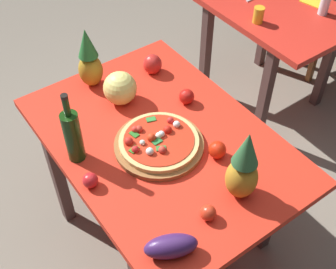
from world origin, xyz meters
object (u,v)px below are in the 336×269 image
pizza_board (159,145)px  drinking_glass_water (324,5)px  tomato_at_corner (187,97)px  bell_pepper (152,64)px  tomato_near_board (208,213)px  background_table (272,22)px  melon (120,88)px  wine_bottle (73,135)px  pineapple_right (89,61)px  tomato_by_bottle (217,150)px  dining_chair (318,14)px  drinking_glass_juice (259,15)px  pineapple_left (243,168)px  display_table (162,151)px  tomato_beside_pepper (90,180)px  napkin_folded (313,1)px  pizza (158,140)px  eggplant (171,246)px

pizza_board → drinking_glass_water: (-0.33, 1.48, 0.05)m
tomato_at_corner → bell_pepper: bearing=179.5°
pizza_board → tomato_at_corner: bearing=120.4°
tomato_near_board → tomato_at_corner: tomato_at_corner is taller
drinking_glass_water → background_table: bearing=-146.2°
melon → wine_bottle: bearing=-60.1°
wine_bottle → pineapple_right: 0.50m
wine_bottle → tomato_by_bottle: wine_bottle is taller
dining_chair → pineapple_right: 1.97m
wine_bottle → melon: wine_bottle is taller
background_table → tomato_at_corner: size_ratio=13.42×
wine_bottle → tomato_at_corner: wine_bottle is taller
background_table → tomato_at_corner: bearing=-68.7°
background_table → pizza_board: pizza_board is taller
pizza_board → drinking_glass_juice: size_ratio=4.09×
pineapple_left → display_table: bearing=-169.8°
pineapple_left → melon: (-0.77, -0.10, -0.07)m
melon → tomato_beside_pepper: melon is taller
pineapple_right → napkin_folded: bearing=86.1°
pineapple_left → bell_pepper: bearing=169.3°
pizza → tomato_at_corner: bearing=119.6°
melon → tomato_at_corner: melon is taller
pineapple_right → tomato_near_board: size_ratio=5.03×
background_table → drinking_glass_water: 0.35m
pizza_board → drinking_glass_juice: (-0.49, 1.08, 0.04)m
pizza_board → pizza: size_ratio=1.13×
pineapple_left → melon: bearing=-172.9°
pizza → tomato_by_bottle: (0.20, 0.18, -0.00)m
melon → napkin_folded: size_ratio=1.18×
tomato_at_corner → pizza_board: bearing=-59.6°
drinking_glass_juice → drinking_glass_water: bearing=67.1°
tomato_near_board → drinking_glass_juice: size_ratio=0.66×
tomato_near_board → tomato_by_bottle: (-0.23, 0.24, 0.01)m
eggplant → drinking_glass_water: size_ratio=1.74×
pineapple_left → tomato_beside_pepper: bearing=-129.3°
tomato_beside_pepper → drinking_glass_water: (-0.34, 1.83, 0.02)m
tomato_by_bottle → pizza: bearing=-137.6°
pineapple_left → pizza_board: bearing=-163.3°
tomato_at_corner → napkin_folded: bearing=103.1°
background_table → napkin_folded: size_ratio=7.38×
tomato_beside_pepper → napkin_folded: 1.96m
display_table → tomato_at_corner: 0.30m
pineapple_left → eggplant: pineapple_left is taller
napkin_folded → pizza: bearing=-73.6°
tomato_near_board → tomato_beside_pepper: size_ratio=0.99×
pizza → pizza_board: bearing=41.9°
tomato_by_bottle → tomato_beside_pepper: bearing=-108.9°
pineapple_right → eggplant: (1.02, -0.24, -0.10)m
drinking_glass_water → napkin_folded: size_ratio=0.82×
eggplant → tomato_beside_pepper: eggplant is taller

